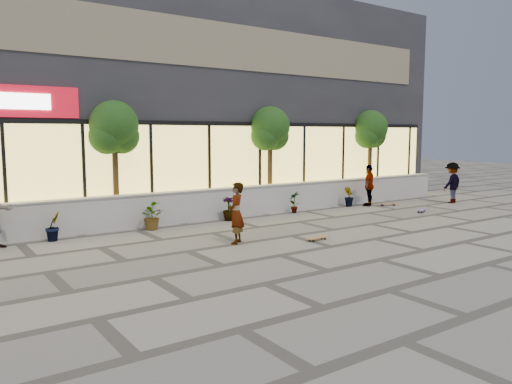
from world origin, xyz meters
TOP-DOWN VIEW (x-y plane):
  - ground at (0.00, 0.00)m, footprint 80.00×80.00m
  - planter_wall at (0.00, 7.00)m, footprint 22.00×0.42m
  - retail_building at (-0.00, 12.49)m, footprint 24.00×9.17m
  - shrub_b at (-5.70, 6.45)m, footprint 0.57×0.57m
  - shrub_c at (-2.90, 6.45)m, footprint 0.68×0.77m
  - shrub_d at (-0.10, 6.45)m, footprint 0.64×0.64m
  - shrub_e at (2.70, 6.45)m, footprint 0.46×0.35m
  - shrub_f at (5.50, 6.45)m, footprint 0.55×0.57m
  - tree_midwest at (-3.50, 7.70)m, footprint 1.60×1.50m
  - tree_mideast at (2.50, 7.70)m, footprint 1.60×1.50m
  - tree_east at (8.00, 7.70)m, footprint 1.60×1.50m
  - skater_center at (-1.80, 3.35)m, footprint 0.70×0.69m
  - skater_right_near at (6.30, 6.15)m, footprint 1.04×0.85m
  - skater_right_far at (9.80, 4.77)m, footprint 1.16×0.74m
  - skateboard_center at (0.22, 2.40)m, footprint 0.74×0.23m
  - skateboard_right_near at (7.00, 5.75)m, footprint 0.81×0.53m
  - skateboard_right_far at (6.74, 3.93)m, footprint 0.76×0.50m

SIDE VIEW (x-z plane):
  - ground at x=0.00m, z-range 0.00..0.00m
  - skateboard_center at x=0.22m, z-range 0.03..0.12m
  - skateboard_right_far at x=6.74m, z-range 0.03..0.12m
  - skateboard_right_near at x=7.00m, z-range 0.03..0.13m
  - shrub_b at x=-5.70m, z-range 0.00..0.81m
  - shrub_c at x=-2.90m, z-range 0.00..0.81m
  - shrub_d at x=-0.10m, z-range 0.00..0.81m
  - shrub_e at x=2.70m, z-range 0.00..0.81m
  - shrub_f at x=5.50m, z-range 0.00..0.81m
  - planter_wall at x=0.00m, z-range 0.00..1.04m
  - skater_center at x=-1.80m, z-range 0.00..1.62m
  - skater_right_near at x=6.30m, z-range 0.00..1.66m
  - skater_right_far at x=9.80m, z-range 0.00..1.70m
  - tree_midwest at x=-3.50m, z-range 1.03..4.94m
  - tree_mideast at x=2.50m, z-range 1.03..4.94m
  - tree_east at x=8.00m, z-range 1.03..4.94m
  - retail_building at x=0.00m, z-range 0.00..8.50m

